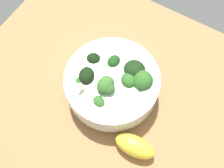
# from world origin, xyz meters

# --- Properties ---
(ground_plane) EXTENTS (0.65, 0.65, 0.04)m
(ground_plane) POSITION_xyz_m (0.00, 0.00, -0.02)
(ground_plane) COLOR #996D42
(bowl_of_broccoli) EXTENTS (0.20, 0.20, 0.10)m
(bowl_of_broccoli) POSITION_xyz_m (-0.01, -0.05, 0.05)
(bowl_of_broccoli) COLOR white
(bowl_of_broccoli) RESTS_ON ground_plane
(lemon_wedge) EXTENTS (0.09, 0.05, 0.05)m
(lemon_wedge) POSITION_xyz_m (-0.11, 0.04, 0.02)
(lemon_wedge) COLOR yellow
(lemon_wedge) RESTS_ON ground_plane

